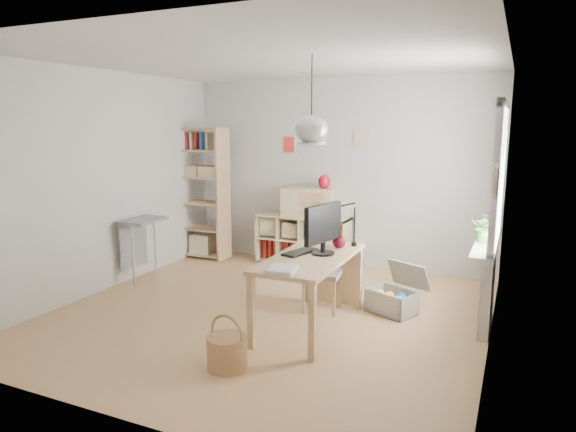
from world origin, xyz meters
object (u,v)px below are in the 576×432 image
at_px(desk, 310,265).
at_px(monitor, 323,226).
at_px(storage_chest, 395,297).
at_px(drawer_chest, 308,202).
at_px(tall_bookshelf, 202,187).
at_px(cube_shelf, 302,243).
at_px(chair, 323,269).

bearing_deg(desk, monitor, 55.23).
relative_size(storage_chest, drawer_chest, 0.98).
height_order(monitor, drawer_chest, monitor).
bearing_deg(tall_bookshelf, cube_shelf, 10.19).
xyz_separation_m(tall_bookshelf, monitor, (2.67, -1.83, -0.05)).
distance_m(chair, monitor, 0.74).
bearing_deg(cube_shelf, monitor, -62.24).
bearing_deg(monitor, cube_shelf, 130.67).
relative_size(desk, storage_chest, 2.09).
xyz_separation_m(tall_bookshelf, chair, (2.52, -1.38, -0.63)).
bearing_deg(drawer_chest, desk, -75.28).
xyz_separation_m(storage_chest, drawer_chest, (-1.61, 1.41, 0.76)).
distance_m(desk, storage_chest, 1.15).
distance_m(desk, drawer_chest, 2.39).
bearing_deg(storage_chest, tall_bookshelf, -175.71).
xyz_separation_m(tall_bookshelf, storage_chest, (3.28, -1.17, -0.92)).
bearing_deg(chair, storage_chest, 8.22).
relative_size(cube_shelf, storage_chest, 1.95).
height_order(cube_shelf, tall_bookshelf, tall_bookshelf).
distance_m(tall_bookshelf, monitor, 3.24).
bearing_deg(tall_bookshelf, monitor, -34.33).
height_order(chair, monitor, monitor).
bearing_deg(cube_shelf, drawer_chest, -21.83).
bearing_deg(monitor, tall_bookshelf, 158.58).
xyz_separation_m(cube_shelf, chair, (0.95, -1.66, 0.16)).
height_order(desk, drawer_chest, drawer_chest).
bearing_deg(tall_bookshelf, chair, -28.80).
xyz_separation_m(chair, drawer_chest, (-0.85, 1.62, 0.47)).
height_order(desk, cube_shelf, desk).
relative_size(desk, tall_bookshelf, 0.75).
xyz_separation_m(tall_bookshelf, drawer_chest, (1.67, 0.24, -0.16)).
distance_m(tall_bookshelf, drawer_chest, 1.69).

